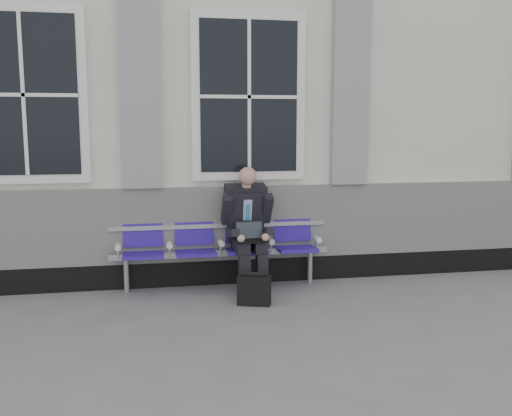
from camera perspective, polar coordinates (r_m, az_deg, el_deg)
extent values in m
plane|color=slate|center=(5.67, -1.72, -11.56)|extent=(70.00, 70.00, 0.00)
cube|color=silver|center=(8.81, -5.33, 9.43)|extent=(14.00, 4.00, 4.20)
cube|color=black|center=(7.02, -3.58, -6.36)|extent=(14.00, 0.10, 0.30)
cube|color=silver|center=(6.88, -3.62, -1.54)|extent=(14.00, 0.08, 0.90)
cube|color=gray|center=(6.73, -11.54, 12.20)|extent=(0.45, 0.14, 2.40)
cube|color=gray|center=(7.14, 9.41, 12.02)|extent=(0.45, 0.14, 2.40)
cube|color=white|center=(6.87, -22.16, 10.42)|extent=(1.35, 0.10, 1.95)
cube|color=black|center=(6.82, -22.24, 10.43)|extent=(1.15, 0.02, 1.75)
cube|color=white|center=(6.84, -0.77, 11.04)|extent=(1.35, 0.10, 1.95)
cube|color=black|center=(6.79, -0.70, 11.06)|extent=(1.15, 0.02, 1.75)
cube|color=#9EA0A3|center=(6.79, -3.55, -4.52)|extent=(2.60, 0.07, 0.07)
cube|color=#9EA0A3|center=(6.84, -3.70, -1.76)|extent=(2.60, 0.05, 0.05)
cylinder|color=#9EA0A3|center=(6.80, -12.83, -6.64)|extent=(0.06, 0.06, 0.39)
cylinder|color=#9EA0A3|center=(7.05, 5.42, -5.92)|extent=(0.06, 0.06, 0.39)
cube|color=#270F91|center=(6.66, -11.20, -4.66)|extent=(0.46, 0.42, 0.07)
cube|color=#270F91|center=(6.81, -11.25, -2.13)|extent=(0.46, 0.10, 0.40)
cube|color=#270F91|center=(6.67, -6.03, -4.51)|extent=(0.46, 0.42, 0.07)
cube|color=#270F91|center=(6.83, -6.21, -1.99)|extent=(0.46, 0.10, 0.40)
cube|color=#270F91|center=(6.75, -0.93, -4.32)|extent=(0.46, 0.42, 0.07)
cube|color=#270F91|center=(6.90, -1.23, -1.84)|extent=(0.46, 0.10, 0.40)
cube|color=#270F91|center=(6.87, 4.02, -4.11)|extent=(0.46, 0.42, 0.07)
cube|color=#270F91|center=(7.02, 3.61, -1.67)|extent=(0.46, 0.10, 0.40)
cylinder|color=white|center=(6.68, -13.64, -3.82)|extent=(0.07, 0.12, 0.07)
cylinder|color=white|center=(6.67, -8.64, -3.69)|extent=(0.07, 0.12, 0.07)
cylinder|color=white|center=(6.71, -3.51, -3.53)|extent=(0.07, 0.12, 0.07)
cylinder|color=white|center=(6.81, 1.52, -3.34)|extent=(0.07, 0.12, 0.07)
cylinder|color=white|center=(6.95, 6.20, -3.15)|extent=(0.07, 0.12, 0.07)
cube|color=black|center=(6.47, -1.02, -8.59)|extent=(0.12, 0.27, 0.09)
cube|color=black|center=(6.51, 0.72, -8.47)|extent=(0.12, 0.27, 0.09)
cube|color=black|center=(6.47, -1.14, -6.74)|extent=(0.13, 0.14, 0.47)
cube|color=black|center=(6.52, 0.59, -6.64)|extent=(0.13, 0.14, 0.47)
cube|color=black|center=(6.61, -1.56, -3.79)|extent=(0.16, 0.46, 0.14)
cube|color=black|center=(6.65, 0.13, -3.70)|extent=(0.16, 0.46, 0.14)
cube|color=black|center=(6.76, -1.09, -0.66)|extent=(0.44, 0.36, 0.63)
cube|color=#A4B0D8|center=(6.64, -0.87, -0.65)|extent=(0.10, 0.10, 0.36)
cube|color=#2A92C6|center=(6.64, -0.85, -0.83)|extent=(0.05, 0.08, 0.30)
cube|color=black|center=(6.69, -1.04, 1.84)|extent=(0.49, 0.26, 0.14)
cylinder|color=tan|center=(6.64, -0.95, 2.40)|extent=(0.11, 0.11, 0.10)
sphere|color=tan|center=(6.57, -0.84, 3.21)|extent=(0.21, 0.21, 0.21)
cube|color=black|center=(6.61, -2.94, -0.18)|extent=(0.11, 0.29, 0.37)
cube|color=black|center=(6.71, 1.10, -0.04)|extent=(0.11, 0.29, 0.37)
cube|color=black|center=(6.48, -2.29, -2.50)|extent=(0.11, 0.32, 0.14)
cube|color=black|center=(6.57, 1.15, -2.35)|extent=(0.11, 0.32, 0.14)
sphere|color=tan|center=(6.36, -1.51, -3.07)|extent=(0.09, 0.09, 0.09)
sphere|color=tan|center=(6.43, 0.94, -2.95)|extent=(0.09, 0.09, 0.09)
cube|color=black|center=(6.48, -0.44, -3.31)|extent=(0.34, 0.25, 0.02)
cube|color=black|center=(6.57, -0.67, -2.21)|extent=(0.33, 0.11, 0.21)
cube|color=black|center=(6.56, -0.65, -2.22)|extent=(0.30, 0.08, 0.18)
cube|color=black|center=(6.20, -0.19, -8.24)|extent=(0.38, 0.25, 0.32)
cylinder|color=black|center=(6.15, -0.19, -6.66)|extent=(0.28, 0.14, 0.06)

